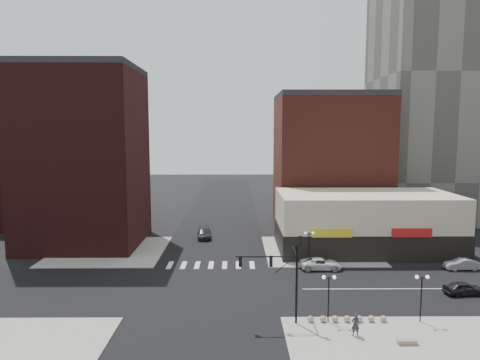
{
  "coord_description": "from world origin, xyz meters",
  "views": [
    {
      "loc": [
        3.11,
        -43.28,
        16.54
      ],
      "look_at": [
        3.48,
        5.12,
        11.0
      ],
      "focal_mm": 32.0,
      "sensor_mm": 36.0,
      "label": 1
    }
  ],
  "objects": [
    {
      "name": "building_nw_low",
      "position": [
        -32.0,
        34.0,
        6.0
      ],
      "size": [
        20.0,
        18.0,
        12.0
      ],
      "primitive_type": "cube",
      "color": "#371311",
      "rests_on": "ground"
    },
    {
      "name": "silver_sedan",
      "position": [
        30.09,
        6.26,
        0.67
      ],
      "size": [
        4.11,
        1.59,
        1.34
      ],
      "primitive_type": "imported",
      "rotation": [
        0.0,
        0.0,
        -1.53
      ],
      "color": "gray",
      "rests_on": "ground"
    },
    {
      "name": "stone_bench",
      "position": [
        16.29,
        -11.95,
        0.32
      ],
      "size": [
        1.6,
        0.55,
        0.37
      ],
      "rotation": [
        0.0,
        0.0,
        0.04
      ],
      "color": "gray",
      "rests_on": "sidewalk_se"
    },
    {
      "name": "white_suv",
      "position": [
        13.25,
        6.5,
        0.7
      ],
      "size": [
        5.01,
        2.32,
        1.39
      ],
      "primitive_type": "imported",
      "rotation": [
        0.0,
        0.0,
        1.57
      ],
      "color": "silver",
      "rests_on": "ground"
    },
    {
      "name": "street_lamp_se_b",
      "position": [
        19.0,
        -8.0,
        3.29
      ],
      "size": [
        1.22,
        0.32,
        4.16
      ],
      "color": "black",
      "rests_on": "sidewalk_se"
    },
    {
      "name": "sidewalk_se",
      "position": [
        16.0,
        -14.0,
        0.06
      ],
      "size": [
        18.0,
        14.0,
        0.12
      ],
      "primitive_type": "cube",
      "color": "gray",
      "rests_on": "ground"
    },
    {
      "name": "building_ne_row",
      "position": [
        21.0,
        15.0,
        3.3
      ],
      "size": [
        24.2,
        12.2,
        8.0
      ],
      "color": "beige",
      "rests_on": "ground"
    },
    {
      "name": "building_nw",
      "position": [
        -19.0,
        18.5,
        12.5
      ],
      "size": [
        16.0,
        15.0,
        25.0
      ],
      "primitive_type": "cube",
      "color": "#371311",
      "rests_on": "ground"
    },
    {
      "name": "dark_sedan_north",
      "position": [
        -1.95,
        21.73,
        0.75
      ],
      "size": [
        2.57,
        5.32,
        1.49
      ],
      "primitive_type": "imported",
      "rotation": [
        0.0,
        0.0,
        0.1
      ],
      "color": "black",
      "rests_on": "ground"
    },
    {
      "name": "building_ne_midrise",
      "position": [
        19.0,
        29.5,
        11.0
      ],
      "size": [
        18.0,
        15.0,
        22.0
      ],
      "primitive_type": "cube",
      "color": "maroon",
      "rests_on": "ground"
    },
    {
      "name": "ground",
      "position": [
        0.0,
        0.0,
        0.0
      ],
      "size": [
        240.0,
        240.0,
        0.0
      ],
      "primitive_type": "plane",
      "color": "black",
      "rests_on": "ground"
    },
    {
      "name": "bollard_row",
      "position": [
        12.65,
        -8.0,
        0.4
      ],
      "size": [
        6.85,
        0.55,
        0.55
      ],
      "color": "#8B6E60",
      "rests_on": "sidewalk_se"
    },
    {
      "name": "street_lamp_se_a",
      "position": [
        11.0,
        -8.0,
        3.29
      ],
      "size": [
        1.22,
        0.32,
        4.16
      ],
      "color": "black",
      "rests_on": "sidewalk_se"
    },
    {
      "name": "pedestrian",
      "position": [
        12.65,
        -10.52,
        1.06
      ],
      "size": [
        0.72,
        0.51,
        1.88
      ],
      "primitive_type": "imported",
      "rotation": [
        0.0,
        0.0,
        3.23
      ],
      "color": "#2A272D",
      "rests_on": "sidewalk_se"
    },
    {
      "name": "traffic_signal",
      "position": [
        7.24,
        -7.83,
        4.96
      ],
      "size": [
        5.59,
        3.09,
        7.77
      ],
      "color": "black",
      "rests_on": "ground"
    },
    {
      "name": "street_lamp_ne",
      "position": [
        12.0,
        8.0,
        3.29
      ],
      "size": [
        1.22,
        0.32,
        4.16
      ],
      "color": "black",
      "rests_on": "sidewalk_ne"
    },
    {
      "name": "road_ns",
      "position": [
        0.0,
        0.0,
        0.01
      ],
      "size": [
        14.0,
        200.0,
        0.02
      ],
      "primitive_type": "cube",
      "color": "black",
      "rests_on": "ground"
    },
    {
      "name": "sidewalk_ne",
      "position": [
        14.5,
        14.5,
        0.06
      ],
      "size": [
        15.0,
        15.0,
        0.12
      ],
      "primitive_type": "cube",
      "color": "gray",
      "rests_on": "ground"
    },
    {
      "name": "dark_sedan_east",
      "position": [
        26.19,
        -1.61,
        0.68
      ],
      "size": [
        4.15,
        1.99,
        1.37
      ],
      "primitive_type": "imported",
      "rotation": [
        0.0,
        0.0,
        1.67
      ],
      "color": "black",
      "rests_on": "ground"
    },
    {
      "name": "road_ew",
      "position": [
        0.0,
        0.0,
        0.01
      ],
      "size": [
        200.0,
        14.0,
        0.02
      ],
      "primitive_type": "cube",
      "color": "black",
      "rests_on": "ground"
    },
    {
      "name": "sidewalk_nw",
      "position": [
        -14.5,
        14.5,
        0.06
      ],
      "size": [
        15.0,
        15.0,
        0.12
      ],
      "primitive_type": "cube",
      "color": "gray",
      "rests_on": "ground"
    }
  ]
}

